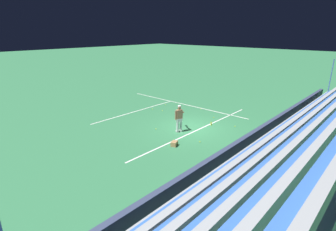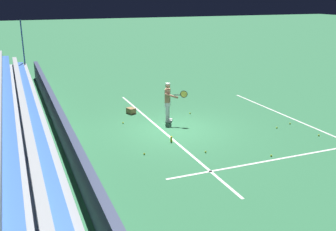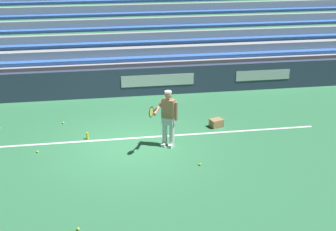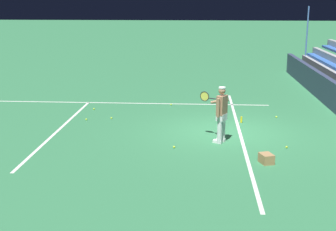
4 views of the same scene
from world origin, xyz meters
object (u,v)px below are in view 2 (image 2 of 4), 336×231
tennis_ball_far_right (144,154)px  tennis_ball_near_player (271,156)px  tennis_ball_on_baseline (123,123)px  tennis_player (168,102)px  tennis_ball_toward_net (277,128)px  tennis_ball_by_box (190,113)px  tennis_ball_stray_back (206,152)px  tennis_ball_far_left (319,135)px  ball_box_cardboard (131,111)px  water_bottle (171,139)px  tennis_ball_midcourt (290,123)px

tennis_ball_far_right → tennis_ball_near_player: (1.78, 3.99, 0.00)m
tennis_ball_on_baseline → tennis_player: bearing=76.8°
tennis_ball_toward_net → tennis_ball_by_box: 4.07m
tennis_ball_far_right → tennis_ball_on_baseline: bearing=175.9°
tennis_ball_stray_back → tennis_ball_far_left: size_ratio=1.00×
tennis_ball_near_player → ball_box_cardboard: bearing=-156.2°
tennis_ball_stray_back → tennis_ball_far_right: bearing=-107.2°
ball_box_cardboard → tennis_ball_toward_net: bearing=48.9°
tennis_ball_stray_back → water_bottle: size_ratio=0.30×
tennis_player → tennis_ball_midcourt: tennis_player is taller
tennis_ball_near_player → tennis_ball_by_box: size_ratio=1.00×
tennis_ball_far_left → tennis_ball_near_player: size_ratio=1.00×
tennis_ball_stray_back → tennis_ball_by_box: (-4.48, 1.49, 0.00)m
ball_box_cardboard → tennis_ball_toward_net: size_ratio=6.06×
tennis_player → tennis_ball_on_baseline: bearing=-103.2°
tennis_ball_toward_net → tennis_ball_on_baseline: bearing=-117.7°
tennis_ball_far_right → tennis_ball_near_player: 4.37m
tennis_ball_midcourt → tennis_ball_by_box: (-3.00, -3.34, 0.00)m
tennis_ball_stray_back → tennis_ball_near_player: 2.25m
tennis_ball_far_right → tennis_ball_far_left: bearing=83.6°
tennis_ball_on_baseline → water_bottle: (2.82, 1.09, 0.08)m
tennis_ball_toward_net → tennis_ball_on_baseline: (-3.02, -5.76, 0.00)m
tennis_ball_toward_net → tennis_ball_far_right: bearing=-84.3°
tennis_ball_toward_net → tennis_ball_by_box: (-3.24, -2.47, 0.00)m
ball_box_cardboard → tennis_ball_near_player: 7.37m
tennis_ball_far_left → tennis_ball_toward_net: 1.68m
ball_box_cardboard → tennis_ball_toward_net: ball_box_cardboard is taller
tennis_player → ball_box_cardboard: tennis_player is taller
tennis_ball_stray_back → tennis_ball_far_left: same height
tennis_ball_toward_net → tennis_ball_midcourt: bearing=105.7°
water_bottle → tennis_ball_by_box: bearing=144.2°
tennis_ball_far_right → tennis_ball_near_player: bearing=65.9°
tennis_player → tennis_ball_midcourt: bearing=63.8°
tennis_ball_midcourt → tennis_ball_near_player: bearing=-47.7°
tennis_player → tennis_ball_near_player: bearing=20.1°
tennis_ball_far_right → tennis_ball_on_baseline: same height
tennis_player → water_bottle: (2.37, -0.83, -0.78)m
ball_box_cardboard → tennis_ball_stray_back: 5.69m
tennis_ball_far_left → water_bottle: bearing=-105.7°
tennis_ball_toward_net → tennis_player: bearing=-123.8°
tennis_ball_far_right → tennis_ball_midcourt: same height
tennis_ball_midcourt → tennis_ball_by_box: same height
tennis_ball_far_right → water_bottle: size_ratio=0.30×
ball_box_cardboard → tennis_ball_on_baseline: (1.34, -0.77, -0.10)m
ball_box_cardboard → tennis_ball_far_right: (4.96, -1.02, -0.10)m
tennis_ball_toward_net → tennis_ball_far_left: bearing=34.7°
tennis_ball_toward_net → water_bottle: 4.67m
tennis_ball_stray_back → tennis_ball_toward_net: (-1.24, 3.96, 0.00)m
tennis_ball_midcourt → tennis_ball_on_baseline: same height
tennis_ball_on_baseline → tennis_ball_near_player: (5.40, 3.74, 0.00)m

